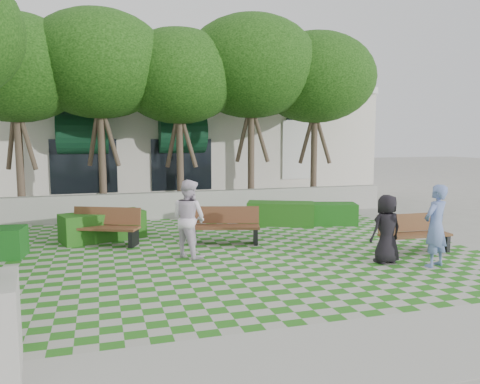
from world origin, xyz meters
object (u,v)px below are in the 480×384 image
object	(u,v)px
hedge_midright	(281,214)
person_dark	(387,229)
hedge_midleft	(103,226)
bench_west	(104,227)
person_white	(189,218)
person_blue	(436,226)
bench_east	(413,234)
bench_mid	(225,226)
hedge_east	(325,214)

from	to	relation	value
hedge_midright	person_dark	xyz separation A→B (m)	(0.57, -4.88, 0.40)
hedge_midleft	bench_west	bearing A→B (deg)	-87.47
person_white	person_blue	bearing A→B (deg)	-151.73
bench_east	bench_mid	distance (m)	4.73
bench_west	hedge_east	world-z (taller)	bench_west
person_blue	person_white	distance (m)	5.47
hedge_midleft	person_white	bearing A→B (deg)	-51.87
bench_east	person_blue	world-z (taller)	person_blue
bench_east	person_dark	world-z (taller)	person_dark
hedge_east	hedge_midleft	distance (m)	6.84
bench_west	person_blue	world-z (taller)	person_blue
person_white	person_dark	bearing A→B (deg)	-149.82
bench_mid	hedge_midright	world-z (taller)	bench_mid
bench_west	hedge_midright	world-z (taller)	bench_west
bench_mid	bench_east	bearing A→B (deg)	-12.00
hedge_east	hedge_midleft	bearing A→B (deg)	-177.59
bench_west	person_dark	size ratio (longest dim) A/B	1.25
bench_mid	person_white	size ratio (longest dim) A/B	1.06
bench_mid	person_dark	bearing A→B (deg)	-28.50
hedge_midleft	person_blue	size ratio (longest dim) A/B	1.22
hedge_midleft	person_blue	bearing A→B (deg)	-35.20
person_blue	hedge_midleft	bearing A→B (deg)	-55.27
person_blue	bench_east	bearing A→B (deg)	-127.96
person_dark	bench_west	bearing A→B (deg)	-38.15
bench_mid	hedge_midleft	bearing A→B (deg)	171.96
person_dark	bench_mid	bearing A→B (deg)	-51.23
bench_west	person_blue	size ratio (longest dim) A/B	1.07
bench_east	hedge_east	size ratio (longest dim) A/B	0.90
person_blue	bench_mid	bearing A→B (deg)	-62.57
person_dark	person_white	size ratio (longest dim) A/B	0.84
bench_mid	hedge_east	bearing A→B (deg)	39.56
hedge_east	person_white	xyz separation A→B (m)	(-4.92, -2.73, 0.57)
bench_east	person_white	distance (m)	5.46
bench_east	person_white	world-z (taller)	person_white
bench_east	bench_west	bearing A→B (deg)	158.96
hedge_east	person_dark	distance (m)	4.64
hedge_midright	person_white	world-z (taller)	person_white
bench_east	person_dark	distance (m)	1.44
bench_west	hedge_east	distance (m)	6.87
bench_east	person_white	bearing A→B (deg)	169.26
bench_mid	hedge_midright	distance (m)	3.10
hedge_midright	person_blue	distance (m)	5.65
bench_east	bench_mid	world-z (taller)	bench_mid
bench_east	hedge_midright	bearing A→B (deg)	114.51
hedge_midright	bench_east	bearing A→B (deg)	-66.85
person_dark	person_blue	bearing A→B (deg)	138.80
hedge_midleft	person_white	xyz separation A→B (m)	(1.91, -2.44, 0.53)
hedge_east	hedge_midleft	xyz separation A→B (m)	(-6.83, -0.29, 0.04)
bench_mid	person_white	bearing A→B (deg)	-120.85
hedge_east	person_white	bearing A→B (deg)	-151.02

